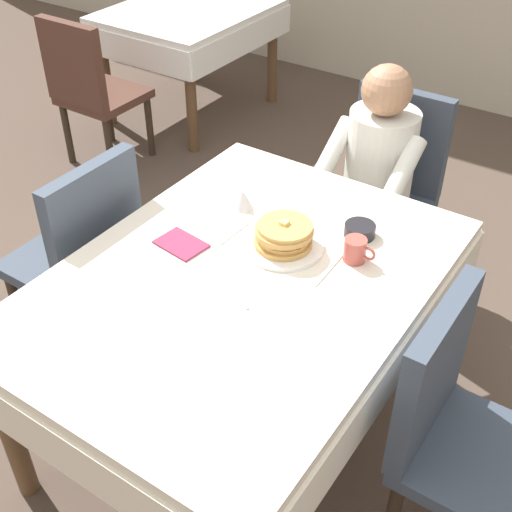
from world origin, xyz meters
name	(u,v)px	position (x,y,z in m)	size (l,w,h in m)	color
ground_plane	(244,422)	(0.00, 0.00, 0.00)	(14.00, 14.00, 0.00)	brown
dining_table_main	(242,297)	(0.00, 0.00, 0.65)	(1.12, 1.52, 0.74)	silver
chair_diner	(388,180)	(0.00, 1.17, 0.53)	(0.44, 0.45, 0.93)	#384251
diner_person	(376,167)	(0.00, 1.01, 0.67)	(0.40, 0.43, 1.12)	silver
chair_left_side	(83,249)	(-0.77, 0.00, 0.53)	(0.45, 0.44, 0.93)	#384251
chair_right_side	(457,424)	(0.77, 0.00, 0.53)	(0.45, 0.44, 0.93)	#384251
plate_breakfast	(283,246)	(0.03, 0.21, 0.75)	(0.28, 0.28, 0.02)	white
breakfast_stack	(284,234)	(0.03, 0.21, 0.80)	(0.21, 0.20, 0.09)	tan
cup_coffee	(356,250)	(0.27, 0.28, 0.78)	(0.11, 0.08, 0.08)	#B24C42
bowl_butter	(360,230)	(0.21, 0.42, 0.76)	(0.11, 0.11, 0.04)	black
syrup_pitcher	(243,199)	(-0.23, 0.34, 0.78)	(0.08, 0.08, 0.07)	silver
fork_left_of_plate	(235,232)	(-0.16, 0.19, 0.74)	(0.18, 0.01, 0.01)	silver
knife_right_of_plate	(329,269)	(0.22, 0.19, 0.74)	(0.20, 0.01, 0.01)	silver
spoon_near_edge	(233,297)	(0.04, -0.10, 0.74)	(0.15, 0.01, 0.01)	silver
napkin_folded	(181,244)	(-0.27, 0.02, 0.74)	(0.17, 0.12, 0.01)	#8C2D4C
background_table_far	(189,26)	(-1.92, 2.12, 0.62)	(0.92, 1.12, 0.74)	white
background_chair_empty	(90,86)	(-1.92, 1.17, 0.53)	(0.44, 0.45, 0.93)	#4C2D23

